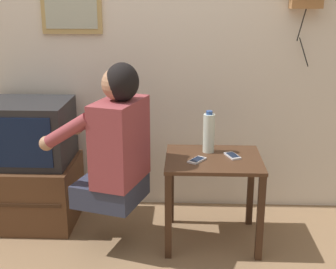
% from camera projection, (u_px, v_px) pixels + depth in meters
% --- Properties ---
extents(wall_back, '(6.80, 0.05, 2.55)m').
position_uv_depth(wall_back, '(145.00, 31.00, 3.20)').
color(wall_back, beige).
rests_on(wall_back, ground_plane).
extents(side_table, '(0.59, 0.50, 0.56)m').
position_uv_depth(side_table, '(213.00, 174.00, 2.89)').
color(side_table, '#422819').
rests_on(side_table, ground_plane).
extents(person, '(0.63, 0.54, 0.85)m').
position_uv_depth(person, '(115.00, 142.00, 2.74)').
color(person, '#2D3347').
rests_on(person, ground_plane).
extents(tv_stand, '(0.64, 0.54, 0.43)m').
position_uv_depth(tv_stand, '(30.00, 191.00, 3.22)').
color(tv_stand, '#51331E').
rests_on(tv_stand, ground_plane).
extents(television, '(0.57, 0.47, 0.41)m').
position_uv_depth(television, '(27.00, 132.00, 3.12)').
color(television, '#232326').
rests_on(television, tv_stand).
extents(cell_phone_held, '(0.12, 0.14, 0.01)m').
position_uv_depth(cell_phone_held, '(197.00, 160.00, 2.80)').
color(cell_phone_held, silver).
rests_on(cell_phone_held, side_table).
extents(cell_phone_spare, '(0.10, 0.14, 0.01)m').
position_uv_depth(cell_phone_spare, '(232.00, 156.00, 2.88)').
color(cell_phone_spare, silver).
rests_on(cell_phone_spare, side_table).
extents(water_bottle, '(0.07, 0.07, 0.27)m').
position_uv_depth(water_bottle, '(209.00, 133.00, 2.93)').
color(water_bottle, silver).
rests_on(water_bottle, side_table).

